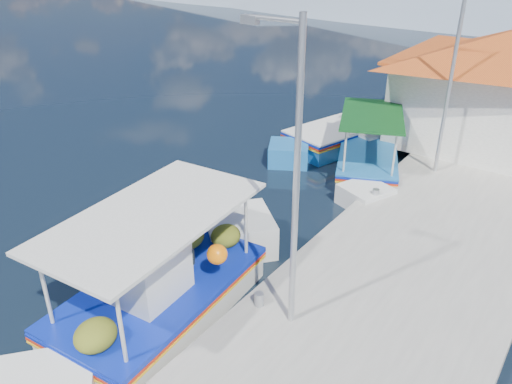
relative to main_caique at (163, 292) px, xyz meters
The scene contains 9 objects.
ground 2.24m from the main_caique, 150.52° to the right, with size 160.00×160.00×0.00m, color black.
quay 6.36m from the main_caique, 50.89° to the left, with size 5.00×44.00×0.50m, color #A29F98.
bollards 4.60m from the main_caique, 65.45° to the left, with size 0.20×17.20×0.30m.
main_caique is the anchor object (origin of this frame).
caique_green_canopy 9.42m from the main_caique, 86.34° to the left, with size 3.60×6.04×2.46m.
caique_blue_hull 11.20m from the main_caique, 98.05° to the left, with size 3.31×6.79×1.25m.
caique_far 16.71m from the main_caique, 89.92° to the left, with size 2.40×6.48×2.29m.
lamp_post_near 4.32m from the main_caique, 19.59° to the left, with size 1.21×0.14×6.00m.
lamp_post_far 10.79m from the main_caique, 75.23° to the left, with size 1.21×0.14×6.00m.
Camera 1 is at (8.72, -4.97, 7.55)m, focal length 35.61 mm.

